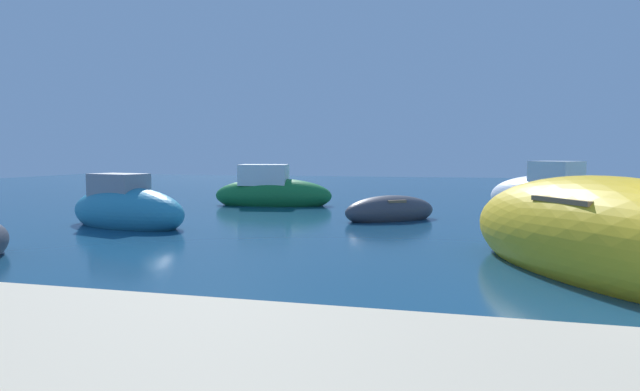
{
  "coord_description": "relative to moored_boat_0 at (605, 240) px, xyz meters",
  "views": [
    {
      "loc": [
        -3.63,
        -7.09,
        2.01
      ],
      "look_at": [
        -7.52,
        8.44,
        0.76
      ],
      "focal_mm": 29.94,
      "sensor_mm": 36.0,
      "label": 1
    }
  ],
  "objects": [
    {
      "name": "moored_boat_0",
      "position": [
        0.0,
        0.0,
        0.0
      ],
      "size": [
        5.22,
        6.8,
        2.13
      ],
      "rotation": [
        0.0,
        0.0,
        2.08
      ],
      "color": "gold",
      "rests_on": "ground"
    },
    {
      "name": "moored_boat_3",
      "position": [
        0.69,
        10.02,
        -0.06
      ],
      "size": [
        4.49,
        4.47,
        2.13
      ],
      "rotation": [
        0.0,
        0.0,
        2.36
      ],
      "color": "white",
      "rests_on": "ground"
    },
    {
      "name": "moored_boat_7",
      "position": [
        -4.28,
        6.59,
        -0.32
      ],
      "size": [
        3.06,
        2.73,
        0.97
      ],
      "rotation": [
        0.0,
        0.0,
        0.67
      ],
      "color": "#3F3F47",
      "rests_on": "ground"
    },
    {
      "name": "moored_boat_1",
      "position": [
        -9.31,
        10.13,
        -0.09
      ],
      "size": [
        4.77,
        2.14,
        1.91
      ],
      "rotation": [
        0.0,
        0.0,
        0.14
      ],
      "color": "#197233",
      "rests_on": "ground"
    },
    {
      "name": "moored_boat_4",
      "position": [
        -11.25,
        3.43,
        -0.13
      ],
      "size": [
        4.25,
        2.55,
        1.78
      ],
      "rotation": [
        0.0,
        0.0,
        6.02
      ],
      "color": "teal",
      "rests_on": "ground"
    }
  ]
}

